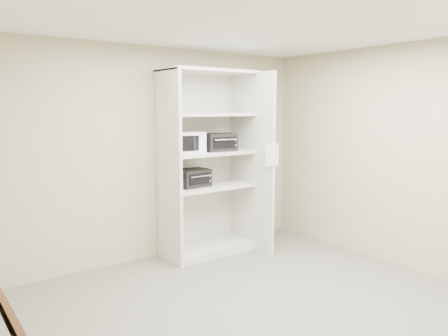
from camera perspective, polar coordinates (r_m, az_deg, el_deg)
floor at (r=4.42m, az=4.03°, el=-18.17°), size 4.50×4.00×0.01m
ceiling at (r=4.04m, az=4.43°, el=18.72°), size 4.50×4.00×0.01m
wall_back at (r=5.67m, az=-9.00°, el=1.84°), size 4.50×0.02×2.70m
wall_right at (r=5.72m, az=21.65°, el=1.43°), size 0.02×4.00×2.70m
shelving_unit at (r=5.78m, az=-1.72°, el=-0.13°), size 1.24×0.92×2.42m
microwave at (r=5.56m, az=-5.11°, el=3.36°), size 0.48×0.39×0.26m
toaster_oven_upper at (r=5.77m, az=-0.66°, el=3.40°), size 0.44×0.35×0.23m
toaster_oven_lower at (r=5.68m, az=-4.14°, el=-1.29°), size 0.43×0.34×0.23m
paper_sign at (r=5.59m, az=6.30°, el=1.69°), size 0.22×0.01×0.28m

